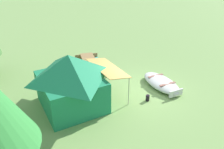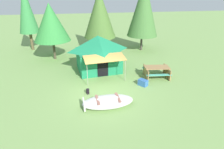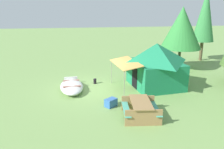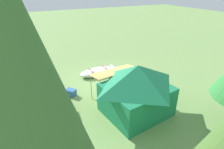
# 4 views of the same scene
# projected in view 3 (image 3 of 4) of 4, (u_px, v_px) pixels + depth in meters

# --- Properties ---
(ground_plane) EXTENTS (80.00, 80.00, 0.00)m
(ground_plane) POSITION_uv_depth(u_px,v_px,m) (96.00, 89.00, 13.45)
(ground_plane) COLOR #789F55
(beached_rowboat) EXTENTS (2.78, 1.43, 0.46)m
(beached_rowboat) POSITION_uv_depth(u_px,v_px,m) (72.00, 86.00, 13.19)
(beached_rowboat) COLOR silver
(beached_rowboat) RESTS_ON ground_plane
(canvas_cabin_tent) EXTENTS (3.53, 4.22, 2.61)m
(canvas_cabin_tent) POSITION_uv_depth(u_px,v_px,m) (156.00, 64.00, 13.55)
(canvas_cabin_tent) COLOR #1B7D50
(canvas_cabin_tent) RESTS_ON ground_plane
(picnic_table) EXTENTS (1.84, 1.70, 0.75)m
(picnic_table) POSITION_uv_depth(u_px,v_px,m) (141.00, 107.00, 9.90)
(picnic_table) COLOR #9A7648
(picnic_table) RESTS_ON ground_plane
(cooler_box) EXTENTS (0.64, 0.68, 0.39)m
(cooler_box) POSITION_uv_depth(u_px,v_px,m) (111.00, 103.00, 11.06)
(cooler_box) COLOR #3265AD
(cooler_box) RESTS_ON ground_plane
(fuel_can) EXTENTS (0.26, 0.26, 0.31)m
(fuel_can) POSITION_uv_depth(u_px,v_px,m) (95.00, 81.00, 14.34)
(fuel_can) COLOR black
(fuel_can) RESTS_ON ground_plane
(pine_tree_far_center) EXTENTS (1.84, 1.84, 6.13)m
(pine_tree_far_center) POSITION_uv_depth(u_px,v_px,m) (205.00, 16.00, 19.43)
(pine_tree_far_center) COLOR brown
(pine_tree_far_center) RESTS_ON ground_plane
(pine_tree_side) EXTENTS (3.00, 3.00, 4.66)m
(pine_tree_side) POSITION_uv_depth(u_px,v_px,m) (182.00, 28.00, 16.82)
(pine_tree_side) COLOR #443C2C
(pine_tree_side) RESTS_ON ground_plane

